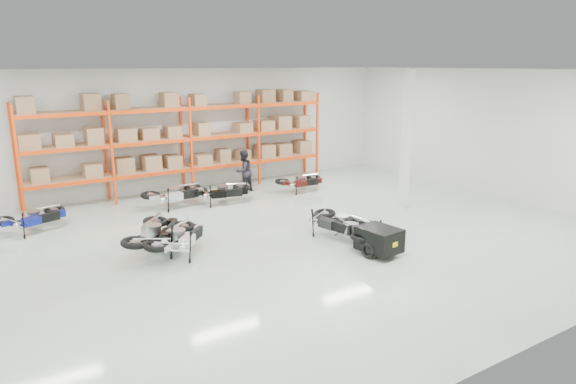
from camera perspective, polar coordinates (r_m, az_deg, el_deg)
room at (r=13.53m, az=-1.14°, el=3.77°), size 18.00×18.00×18.00m
pallet_rack at (r=19.26m, az=-11.27°, el=6.63°), size 11.28×0.98×3.62m
structural_column at (r=17.14m, az=13.03°, el=5.61°), size 0.25×0.25×4.50m
moto_blue_centre at (r=13.72m, az=7.45°, el=-3.67°), size 1.13×1.81×1.09m
moto_silver_left at (r=13.14m, az=-12.00°, el=-4.41°), size 1.99×1.97×1.21m
moto_black_far_left at (r=13.50m, az=-14.52°, el=-3.85°), size 1.99×2.24×1.31m
moto_touring_right at (r=14.13m, az=5.74°, el=-2.87°), size 1.22×1.99×1.21m
trailer at (r=13.03m, az=10.08°, el=-5.23°), size 0.90×1.71×0.71m
moto_back_a at (r=16.30m, az=-26.50°, el=-2.14°), size 1.92×1.35×1.13m
moto_back_b at (r=17.50m, az=-12.40°, el=0.23°), size 1.98×1.14×1.22m
moto_back_c at (r=17.66m, az=-7.38°, el=0.47°), size 1.93×1.25×1.16m
moto_back_d at (r=19.17m, az=1.45°, el=1.53°), size 1.67×0.89×1.06m
person_back at (r=19.11m, az=-4.98°, el=2.33°), size 0.92×0.81×1.58m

